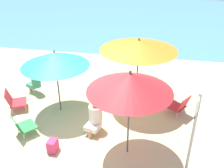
% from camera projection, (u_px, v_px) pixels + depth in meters
% --- Properties ---
extents(ground_plane, '(40.00, 40.00, 0.00)m').
position_uv_depth(ground_plane, '(74.00, 124.00, 6.80)').
color(ground_plane, '#D3BC8C').
extents(sea_water, '(40.00, 16.00, 0.01)m').
position_uv_depth(sea_water, '(130.00, 16.00, 18.27)').
color(sea_water, '#5693A3').
rests_on(sea_water, ground_plane).
extents(umbrella_teal, '(1.86, 1.86, 1.89)m').
position_uv_depth(umbrella_teal, '(55.00, 59.00, 6.63)').
color(umbrella_teal, '#4C4C51').
rests_on(umbrella_teal, ground_plane).
extents(umbrella_red, '(1.79, 1.79, 2.11)m').
position_uv_depth(umbrella_red, '(130.00, 82.00, 4.98)').
color(umbrella_red, '#4C4C51').
rests_on(umbrella_red, ground_plane).
extents(umbrella_orange, '(2.20, 2.20, 2.07)m').
position_uv_depth(umbrella_orange, '(139.00, 45.00, 6.90)').
color(umbrella_orange, '#4C4C51').
rests_on(umbrella_orange, ground_plane).
extents(beach_chair_a, '(0.70, 0.70, 0.58)m').
position_uv_depth(beach_chair_a, '(22.00, 125.00, 6.25)').
color(beach_chair_a, '#33934C').
rests_on(beach_chair_a, ground_plane).
extents(beach_chair_b, '(0.72, 0.70, 0.65)m').
position_uv_depth(beach_chair_b, '(179.00, 105.00, 7.02)').
color(beach_chair_b, red).
rests_on(beach_chair_b, ground_plane).
extents(beach_chair_c, '(0.73, 0.73, 0.63)m').
position_uv_depth(beach_chair_c, '(14.00, 100.00, 7.27)').
color(beach_chair_c, red).
rests_on(beach_chair_c, ground_plane).
extents(person_a, '(0.53, 0.42, 0.97)m').
position_uv_depth(person_a, '(35.00, 80.00, 8.04)').
color(person_a, '#389970').
rests_on(person_a, ground_plane).
extents(person_b, '(0.43, 0.56, 0.92)m').
position_uv_depth(person_b, '(95.00, 116.00, 6.34)').
color(person_b, silver).
rests_on(person_b, ground_plane).
extents(warning_sign, '(0.16, 0.40, 1.91)m').
position_uv_depth(warning_sign, '(195.00, 124.00, 4.79)').
color(warning_sign, '#ADADB2').
rests_on(warning_sign, ground_plane).
extents(beach_bag, '(0.21, 0.27, 0.32)m').
position_uv_depth(beach_bag, '(53.00, 146.00, 5.79)').
color(beach_bag, '#DB3866').
rests_on(beach_bag, ground_plane).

